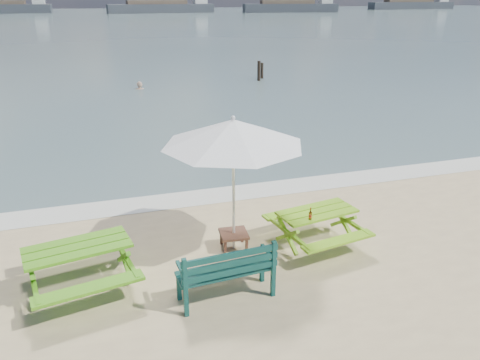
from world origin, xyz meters
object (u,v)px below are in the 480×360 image
object	(u,v)px
patio_umbrella	(233,132)
beer_bottle	(310,216)
swimmer	(140,97)
park_bench	(226,281)
picnic_table_left	(80,268)
picnic_table_right	(316,228)
side_table	(234,240)

from	to	relation	value
patio_umbrella	beer_bottle	bearing A→B (deg)	-25.37
beer_bottle	swimmer	xyz separation A→B (m)	(-1.30, 17.38, -1.22)
park_bench	patio_umbrella	distance (m)	2.53
picnic_table_left	park_bench	xyz separation A→B (m)	(2.19, -0.95, -0.08)
picnic_table_left	picnic_table_right	world-z (taller)	picnic_table_left
beer_bottle	swimmer	size ratio (longest dim) A/B	0.14
picnic_table_right	beer_bottle	size ratio (longest dim) A/B	8.11
beer_bottle	swimmer	distance (m)	17.47
park_bench	swimmer	size ratio (longest dim) A/B	0.96
picnic_table_left	park_bench	world-z (taller)	park_bench
picnic_table_left	park_bench	distance (m)	2.39
patio_umbrella	swimmer	size ratio (longest dim) A/B	1.68
picnic_table_left	beer_bottle	xyz separation A→B (m)	(4.02, -0.10, 0.41)
swimmer	beer_bottle	bearing A→B (deg)	-85.72
swimmer	patio_umbrella	bearing A→B (deg)	-89.89
picnic_table_right	swimmer	xyz separation A→B (m)	(-1.58, 17.09, -0.78)
park_bench	picnic_table_left	bearing A→B (deg)	156.54
side_table	park_bench	bearing A→B (deg)	-110.99
patio_umbrella	beer_bottle	xyz separation A→B (m)	(1.27, -0.60, -1.50)
park_bench	picnic_table_right	bearing A→B (deg)	28.38
picnic_table_right	swimmer	size ratio (longest dim) A/B	1.14
patio_umbrella	picnic_table_left	bearing A→B (deg)	-169.71
picnic_table_right	beer_bottle	distance (m)	0.60
picnic_table_right	patio_umbrella	xyz separation A→B (m)	(-1.55, 0.31, 1.94)
picnic_table_right	park_bench	bearing A→B (deg)	-151.62
picnic_table_left	swimmer	world-z (taller)	picnic_table_left
picnic_table_left	park_bench	size ratio (longest dim) A/B	1.34
picnic_table_left	side_table	xyz separation A→B (m)	(2.75, 0.50, -0.20)
park_bench	swimmer	world-z (taller)	park_bench
park_bench	beer_bottle	xyz separation A→B (m)	(1.82, 0.85, 0.49)
park_bench	patio_umbrella	world-z (taller)	patio_umbrella
side_table	beer_bottle	world-z (taller)	beer_bottle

